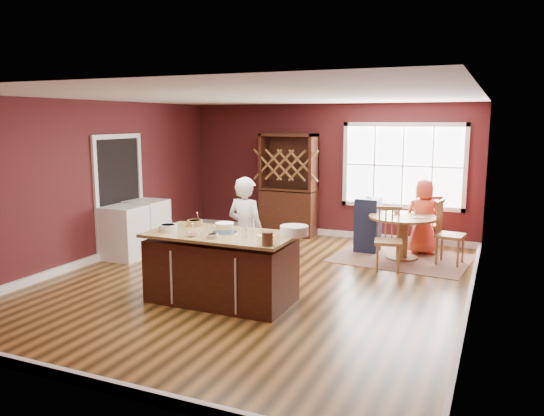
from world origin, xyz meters
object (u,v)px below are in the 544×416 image
Objects in this scene: baker at (246,232)px; dryer at (147,226)px; seated_woman at (423,217)px; chair_east at (451,233)px; high_chair at (368,224)px; dining_table at (403,228)px; layer_cake at (225,228)px; washer at (124,233)px; toddler at (365,207)px; kitchen_island at (221,269)px; chair_north at (426,222)px; chair_south at (388,239)px; hutch at (289,185)px.

dryer is (-2.60, 1.17, -0.33)m from baker.
chair_east is at bearing 117.90° from seated_woman.
baker is at bearing -110.52° from high_chair.
seated_woman is at bearing 51.98° from chair_east.
layer_cake is (-1.77, -3.12, 0.45)m from dining_table.
chair_east is 1.05× the size of high_chair.
high_chair reaches higher than washer.
toddler is at bearing 73.66° from layer_cake.
dryer is at bearing 4.98° from seated_woman.
chair_east is 1.61m from toddler.
dining_table is 0.79m from chair_east.
washer is (-2.59, 1.24, 0.02)m from kitchen_island.
chair_north is 1.02× the size of high_chair.
dining_table is 3.49× the size of layer_cake.
hutch is at bearing 131.66° from chair_south.
chair_south is (1.71, 1.63, -0.29)m from baker.
baker is 3.54m from chair_east.
dryer is at bearing -156.02° from toddler.
chair_north is 1.14× the size of washer.
baker is at bearing -147.81° from chair_south.
chair_east is (2.60, 3.11, 0.10)m from kitchen_island.
high_chair reaches higher than dining_table.
chair_east is 1.03× the size of chair_north.
baker is at bearing -24.24° from dryer.
kitchen_island is 2.07× the size of dryer.
seated_woman is (2.08, 3.65, 0.24)m from kitchen_island.
layer_cake is 4.22m from hutch.
seated_woman reaches higher than washer.
toddler is (1.06, 3.50, 0.37)m from kitchen_island.
washer is at bearing -177.06° from chair_south.
hutch is (-1.78, 0.68, 0.24)m from toddler.
dining_table is 0.73m from high_chair.
dining_table is 1.11× the size of chair_north.
dining_table is 1.25× the size of dryer.
chair_east is at bearing -17.90° from hutch.
high_chair is at bearing -3.00° from seated_woman.
hutch is (-2.44, 1.84, 0.54)m from chair_south.
chair_east reaches higher than layer_cake.
dryer reaches higher than kitchen_island.
chair_south is at bearing -36.92° from hutch.
layer_cake is 3.62m from toddler.
seated_woman is (2.04, 3.62, -0.31)m from layer_cake.
chair_north is (2.09, 3.91, 0.08)m from kitchen_island.
chair_south is 1.37m from toddler.
hutch is 3.02m from dryer.
seated_woman is (0.35, 1.31, 0.17)m from chair_south.
dining_table is 3.04m from baker.
chair_east is 1.16m from chair_south.
dryer is (-4.31, -0.46, -0.04)m from chair_south.
high_chair is 2.07m from hutch.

